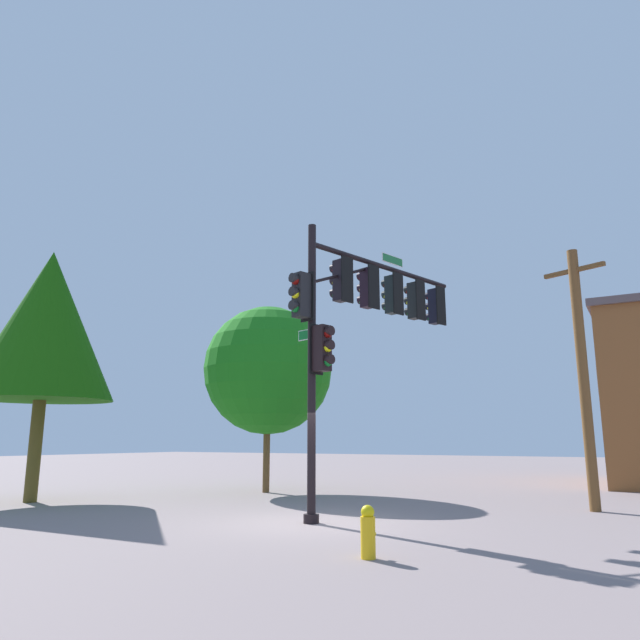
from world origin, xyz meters
TOP-DOWN VIEW (x-y plane):
  - ground_plane at (0.00, 0.00)m, footprint 120.00×120.00m
  - signal_pole_assembly at (1.81, -0.55)m, footprint 6.37×2.22m
  - utility_pole at (5.64, -5.48)m, footprint 0.78×1.72m
  - fire_hydrant at (-3.05, -2.84)m, footprint 0.33×0.24m
  - tree_near at (-0.27, 9.81)m, footprint 4.43×4.43m
  - tree_mid at (6.07, 5.44)m, footprint 4.81×4.81m

SIDE VIEW (x-z plane):
  - ground_plane at x=0.00m, z-range 0.00..0.00m
  - fire_hydrant at x=-3.05m, z-range 0.00..0.83m
  - utility_pole at x=5.64m, z-range 0.12..7.40m
  - tree_mid at x=6.07m, z-range 1.03..7.90m
  - signal_pole_assembly at x=1.81m, z-range 1.69..8.89m
  - tree_near at x=-0.27m, z-range 1.53..9.55m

